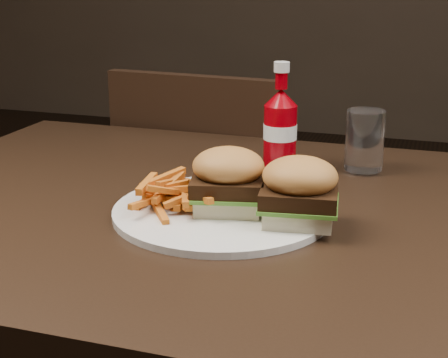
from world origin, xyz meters
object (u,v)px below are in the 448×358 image
(plate, at_px, (222,211))
(tumbler, at_px, (365,140))
(dining_table, at_px, (254,221))
(ketchup_bottle, at_px, (280,138))
(chair_far, at_px, (225,238))

(plate, height_order, tumbler, tumbler)
(dining_table, bearing_deg, ketchup_bottle, 92.17)
(tumbler, bearing_deg, dining_table, -119.11)
(chair_far, xyz_separation_m, ketchup_bottle, (0.23, -0.43, 0.38))
(tumbler, bearing_deg, ketchup_bottle, -160.55)
(ketchup_bottle, height_order, tumbler, ketchup_bottle)
(chair_far, relative_size, ketchup_bottle, 3.71)
(chair_far, bearing_deg, dining_table, 115.83)
(chair_far, relative_size, plate, 1.33)
(dining_table, xyz_separation_m, tumbler, (0.13, 0.23, 0.08))
(dining_table, height_order, tumbler, tumbler)
(chair_far, distance_m, tumbler, 0.65)
(dining_table, relative_size, chair_far, 2.96)
(chair_far, height_order, plate, plate)
(chair_far, bearing_deg, plate, 111.76)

